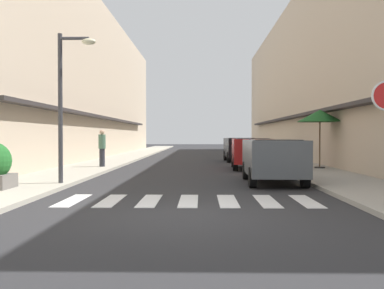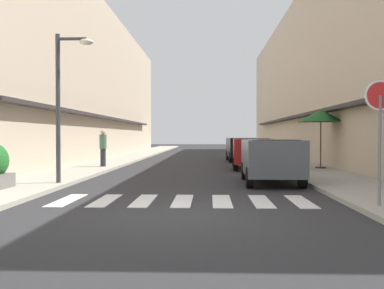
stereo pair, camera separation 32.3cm
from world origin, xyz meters
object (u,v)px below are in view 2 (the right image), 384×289
object	(u,v)px
street_lamp	(65,90)
pedestrian_walking_near	(103,147)
round_street_sign	(380,109)
parked_car_near	(271,156)
parked_car_far	(242,147)
cafe_umbrella	(321,116)
parked_car_mid	(252,150)

from	to	relation	value
street_lamp	pedestrian_walking_near	world-z (taller)	street_lamp
round_street_sign	parked_car_near	bearing A→B (deg)	105.68
pedestrian_walking_near	parked_car_far	bearing A→B (deg)	-95.40
street_lamp	cafe_umbrella	bearing A→B (deg)	35.18
pedestrian_walking_near	parked_car_near	bearing A→B (deg)	-179.36
parked_car_mid	cafe_umbrella	distance (m)	3.53
parked_car_near	parked_car_mid	bearing A→B (deg)	90.00
parked_car_far	street_lamp	distance (m)	15.58
parked_car_far	street_lamp	size ratio (longest dim) A/B	0.86
parked_car_mid	pedestrian_walking_near	size ratio (longest dim) A/B	2.29
parked_car_near	pedestrian_walking_near	world-z (taller)	pedestrian_walking_near
round_street_sign	pedestrian_walking_near	world-z (taller)	round_street_sign
parked_car_far	street_lamp	world-z (taller)	street_lamp
parked_car_far	street_lamp	xyz separation A→B (m)	(-6.57, -13.97, 2.09)
parked_car_mid	cafe_umbrella	world-z (taller)	cafe_umbrella
cafe_umbrella	pedestrian_walking_near	distance (m)	10.29
round_street_sign	street_lamp	distance (m)	9.23
round_street_sign	pedestrian_walking_near	size ratio (longest dim) A/B	1.50
street_lamp	parked_car_mid	bearing A→B (deg)	49.62
round_street_sign	street_lamp	bearing A→B (deg)	151.83
round_street_sign	street_lamp	size ratio (longest dim) A/B	0.57
parked_car_near	street_lamp	world-z (taller)	street_lamp
parked_car_far	parked_car_near	bearing A→B (deg)	-90.00
parked_car_near	cafe_umbrella	bearing A→B (deg)	61.87
parked_car_mid	round_street_sign	size ratio (longest dim) A/B	1.53
parked_car_mid	round_street_sign	world-z (taller)	round_street_sign
parked_car_far	cafe_umbrella	size ratio (longest dim) A/B	1.50
parked_car_near	street_lamp	distance (m)	6.98
parked_car_near	parked_car_mid	xyz separation A→B (m)	(-0.00, 6.61, -0.00)
street_lamp	pedestrian_walking_near	xyz separation A→B (m)	(-0.58, 7.58, -1.95)
parked_car_near	parked_car_far	bearing A→B (deg)	90.00
parked_car_near	parked_car_far	world-z (taller)	same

